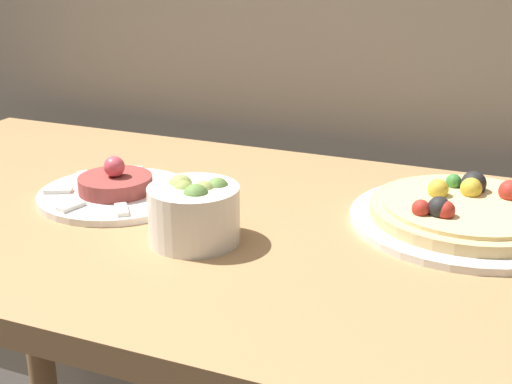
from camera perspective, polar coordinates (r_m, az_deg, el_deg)
The scene contains 4 objects.
dining_table at distance 1.03m, azimuth -3.75°, elevation -7.75°, with size 1.25×0.66×0.74m.
pizza_plate at distance 0.99m, azimuth 16.60°, elevation -1.61°, with size 0.31×0.31×0.06m.
tartare_plate at distance 1.06m, azimuth -11.14°, elevation 0.15°, with size 0.23×0.23×0.06m.
small_bowl at distance 0.89m, azimuth -4.97°, elevation -1.55°, with size 0.11×0.11×0.08m.
Camera 1 is at (0.41, -0.48, 1.11)m, focal length 50.00 mm.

